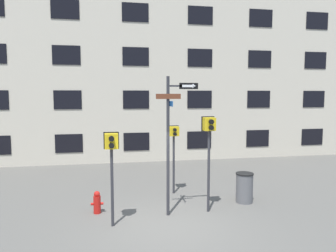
{
  "coord_description": "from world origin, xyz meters",
  "views": [
    {
      "loc": [
        -1.55,
        -8.47,
        3.6
      ],
      "look_at": [
        0.21,
        0.83,
        2.67
      ],
      "focal_mm": 35.0,
      "sensor_mm": 36.0,
      "label": 1
    }
  ],
  "objects_px": {
    "pedestrian_signal_left": "(112,152)",
    "pedestrian_signal_right": "(209,137)",
    "pedestrian_signal_across": "(174,140)",
    "fire_hydrant": "(97,203)",
    "trash_bin": "(244,188)",
    "street_sign_pole": "(171,134)"
  },
  "relations": [
    {
      "from": "pedestrian_signal_left",
      "to": "fire_hydrant",
      "type": "xyz_separation_m",
      "value": [
        -0.44,
        1.07,
        -1.72
      ]
    },
    {
      "from": "pedestrian_signal_left",
      "to": "pedestrian_signal_right",
      "type": "distance_m",
      "value": 2.99
    },
    {
      "from": "fire_hydrant",
      "to": "trash_bin",
      "type": "distance_m",
      "value": 4.81
    },
    {
      "from": "pedestrian_signal_across",
      "to": "fire_hydrant",
      "type": "distance_m",
      "value": 3.49
    },
    {
      "from": "pedestrian_signal_across",
      "to": "fire_hydrant",
      "type": "relative_size",
      "value": 3.6
    },
    {
      "from": "trash_bin",
      "to": "pedestrian_signal_left",
      "type": "bearing_deg",
      "value": -164.66
    },
    {
      "from": "pedestrian_signal_left",
      "to": "pedestrian_signal_right",
      "type": "height_order",
      "value": "pedestrian_signal_right"
    },
    {
      "from": "pedestrian_signal_across",
      "to": "trash_bin",
      "type": "height_order",
      "value": "pedestrian_signal_across"
    },
    {
      "from": "fire_hydrant",
      "to": "pedestrian_signal_right",
      "type": "bearing_deg",
      "value": -8.06
    },
    {
      "from": "pedestrian_signal_right",
      "to": "trash_bin",
      "type": "height_order",
      "value": "pedestrian_signal_right"
    },
    {
      "from": "pedestrian_signal_left",
      "to": "pedestrian_signal_across",
      "type": "height_order",
      "value": "pedestrian_signal_left"
    },
    {
      "from": "street_sign_pole",
      "to": "pedestrian_signal_right",
      "type": "height_order",
      "value": "street_sign_pole"
    },
    {
      "from": "trash_bin",
      "to": "fire_hydrant",
      "type": "bearing_deg",
      "value": -178.49
    },
    {
      "from": "street_sign_pole",
      "to": "trash_bin",
      "type": "distance_m",
      "value": 3.34
    },
    {
      "from": "pedestrian_signal_across",
      "to": "pedestrian_signal_left",
      "type": "bearing_deg",
      "value": -130.71
    },
    {
      "from": "pedestrian_signal_left",
      "to": "pedestrian_signal_across",
      "type": "bearing_deg",
      "value": 49.29
    },
    {
      "from": "pedestrian_signal_right",
      "to": "pedestrian_signal_across",
      "type": "height_order",
      "value": "pedestrian_signal_right"
    },
    {
      "from": "street_sign_pole",
      "to": "fire_hydrant",
      "type": "xyz_separation_m",
      "value": [
        -2.16,
        0.55,
        -2.1
      ]
    },
    {
      "from": "pedestrian_signal_left",
      "to": "trash_bin",
      "type": "relative_size",
      "value": 2.6
    },
    {
      "from": "fire_hydrant",
      "to": "trash_bin",
      "type": "height_order",
      "value": "trash_bin"
    },
    {
      "from": "pedestrian_signal_left",
      "to": "pedestrian_signal_right",
      "type": "bearing_deg",
      "value": 11.51
    },
    {
      "from": "pedestrian_signal_right",
      "to": "fire_hydrant",
      "type": "xyz_separation_m",
      "value": [
        -3.36,
        0.48,
        -1.98
      ]
    }
  ]
}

